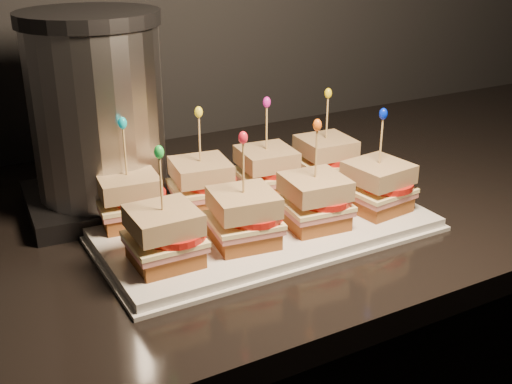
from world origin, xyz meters
TOP-DOWN VIEW (x-y plane):
  - cabinet at (-0.50, 1.64)m, footprint 2.54×0.70m
  - granite_slab at (-0.50, 1.64)m, footprint 2.58×0.74m
  - platter at (-0.87, 1.55)m, footprint 0.47×0.29m
  - platter_rim at (-0.87, 1.55)m, footprint 0.48×0.30m
  - sandwich_0_bread_bot at (-1.04, 1.62)m, footprint 0.09×0.09m
  - sandwich_0_ham at (-1.04, 1.62)m, footprint 0.10×0.09m
  - sandwich_0_cheese at (-1.04, 1.62)m, footprint 0.10×0.10m
  - sandwich_0_tomato at (-1.02, 1.61)m, footprint 0.08×0.08m
  - sandwich_0_bread_top at (-1.04, 1.62)m, footprint 0.09×0.09m
  - sandwich_0_pick at (-1.04, 1.62)m, footprint 0.00×0.00m
  - sandwich_0_frill at (-1.04, 1.62)m, footprint 0.01×0.01m
  - sandwich_1_bread_bot at (-0.92, 1.62)m, footprint 0.09×0.09m
  - sandwich_1_ham at (-0.92, 1.62)m, footprint 0.10×0.10m
  - sandwich_1_cheese at (-0.92, 1.62)m, footprint 0.10×0.10m
  - sandwich_1_tomato at (-0.91, 1.61)m, footprint 0.08×0.08m
  - sandwich_1_bread_top at (-0.92, 1.62)m, footprint 0.09×0.09m
  - sandwich_1_pick at (-0.92, 1.62)m, footprint 0.00×0.00m
  - sandwich_1_frill at (-0.92, 1.62)m, footprint 0.01×0.01m
  - sandwich_2_bread_bot at (-0.81, 1.62)m, footprint 0.09×0.09m
  - sandwich_2_ham at (-0.81, 1.62)m, footprint 0.10×0.09m
  - sandwich_2_cheese at (-0.81, 1.62)m, footprint 0.10×0.09m
  - sandwich_2_tomato at (-0.80, 1.61)m, footprint 0.08×0.08m
  - sandwich_2_bread_top at (-0.81, 1.62)m, footprint 0.09×0.09m
  - sandwich_2_pick at (-0.81, 1.62)m, footprint 0.00×0.00m
  - sandwich_2_frill at (-0.81, 1.62)m, footprint 0.01×0.01m
  - sandwich_3_bread_bot at (-0.70, 1.62)m, footprint 0.08×0.08m
  - sandwich_3_ham at (-0.70, 1.62)m, footprint 0.09×0.09m
  - sandwich_3_cheese at (-0.70, 1.62)m, footprint 0.09×0.09m
  - sandwich_3_tomato at (-0.69, 1.61)m, footprint 0.08×0.08m
  - sandwich_3_bread_top at (-0.70, 1.62)m, footprint 0.09×0.09m
  - sandwich_3_pick at (-0.70, 1.62)m, footprint 0.00×0.00m
  - sandwich_3_frill at (-0.70, 1.62)m, footprint 0.01×0.01m
  - sandwich_4_bread_bot at (-1.04, 1.48)m, footprint 0.08×0.08m
  - sandwich_4_ham at (-1.04, 1.48)m, footprint 0.09×0.08m
  - sandwich_4_cheese at (-1.04, 1.48)m, footprint 0.09×0.09m
  - sandwich_4_tomato at (-1.02, 1.48)m, footprint 0.08×0.08m
  - sandwich_4_bread_top at (-1.04, 1.48)m, footprint 0.08×0.08m
  - sandwich_4_pick at (-1.04, 1.48)m, footprint 0.00×0.00m
  - sandwich_4_frill at (-1.04, 1.48)m, footprint 0.01×0.01m
  - sandwich_5_bread_bot at (-0.92, 1.48)m, footprint 0.09×0.09m
  - sandwich_5_ham at (-0.92, 1.48)m, footprint 0.10×0.10m
  - sandwich_5_cheese at (-0.92, 1.48)m, footprint 0.10×0.10m
  - sandwich_5_tomato at (-0.91, 1.48)m, footprint 0.08×0.08m
  - sandwich_5_bread_top at (-0.92, 1.48)m, footprint 0.09×0.09m
  - sandwich_5_pick at (-0.92, 1.48)m, footprint 0.00×0.00m
  - sandwich_5_frill at (-0.92, 1.48)m, footprint 0.01×0.01m
  - sandwich_6_bread_bot at (-0.81, 1.48)m, footprint 0.09×0.09m
  - sandwich_6_ham at (-0.81, 1.48)m, footprint 0.10×0.09m
  - sandwich_6_cheese at (-0.81, 1.48)m, footprint 0.10×0.09m
  - sandwich_6_tomato at (-0.80, 1.48)m, footprint 0.08×0.08m
  - sandwich_6_bread_top at (-0.81, 1.48)m, footprint 0.09×0.09m
  - sandwich_6_pick at (-0.81, 1.48)m, footprint 0.00×0.00m
  - sandwich_6_frill at (-0.81, 1.48)m, footprint 0.01×0.01m
  - sandwich_7_bread_bot at (-0.70, 1.48)m, footprint 0.09×0.09m
  - sandwich_7_ham at (-0.70, 1.48)m, footprint 0.10×0.09m
  - sandwich_7_cheese at (-0.70, 1.48)m, footprint 0.10×0.10m
  - sandwich_7_tomato at (-0.69, 1.48)m, footprint 0.08×0.08m
  - sandwich_7_bread_top at (-0.70, 1.48)m, footprint 0.09×0.09m
  - sandwich_7_pick at (-0.70, 1.48)m, footprint 0.00×0.00m
  - sandwich_7_frill at (-0.70, 1.48)m, footprint 0.01×0.01m
  - appliance_base at (-1.04, 1.72)m, footprint 0.25×0.21m
  - appliance_body at (-1.04, 1.72)m, footprint 0.20×0.20m
  - appliance_lid at (-1.04, 1.72)m, footprint 0.20×0.20m
  - appliance at (-1.04, 1.72)m, footprint 0.23×0.20m

SIDE VIEW (x-z plane):
  - cabinet at x=-0.50m, z-range 0.00..0.90m
  - granite_slab at x=-0.50m, z-range 0.90..0.94m
  - platter_rim at x=-0.87m, z-range 0.94..0.95m
  - platter at x=-0.87m, z-range 0.94..0.96m
  - appliance_base at x=-1.04m, z-range 0.94..0.97m
  - sandwich_0_bread_bot at x=-1.04m, z-range 0.96..0.98m
  - sandwich_1_bread_bot at x=-0.92m, z-range 0.96..0.98m
  - sandwich_2_bread_bot at x=-0.81m, z-range 0.96..0.98m
  - sandwich_3_bread_bot at x=-0.70m, z-range 0.96..0.98m
  - sandwich_4_bread_bot at x=-1.04m, z-range 0.96..0.98m
  - sandwich_5_bread_bot at x=-0.92m, z-range 0.96..0.98m
  - sandwich_6_bread_bot at x=-0.81m, z-range 0.96..0.98m
  - sandwich_7_bread_bot at x=-0.70m, z-range 0.96..0.98m
  - sandwich_0_ham at x=-1.04m, z-range 0.98..0.99m
  - sandwich_1_ham at x=-0.92m, z-range 0.98..0.99m
  - sandwich_2_ham at x=-0.81m, z-range 0.98..0.99m
  - sandwich_3_ham at x=-0.70m, z-range 0.98..0.99m
  - sandwich_4_ham at x=-1.04m, z-range 0.98..0.99m
  - sandwich_5_ham at x=-0.92m, z-range 0.98..0.99m
  - sandwich_6_ham at x=-0.81m, z-range 0.98..0.99m
  - sandwich_7_ham at x=-0.70m, z-range 0.98..0.99m
  - sandwich_0_cheese at x=-1.04m, z-range 0.99..0.99m
  - sandwich_1_cheese at x=-0.92m, z-range 0.99..0.99m
  - sandwich_2_cheese at x=-0.81m, z-range 0.99..0.99m
  - sandwich_3_cheese at x=-0.70m, z-range 0.99..0.99m
  - sandwich_4_cheese at x=-1.04m, z-range 0.99..0.99m
  - sandwich_5_cheese at x=-0.92m, z-range 0.99..0.99m
  - sandwich_6_cheese at x=-0.81m, z-range 0.99..0.99m
  - sandwich_7_cheese at x=-0.70m, z-range 0.99..0.99m
  - sandwich_0_tomato at x=-1.02m, z-range 0.99..1.00m
  - sandwich_1_tomato at x=-0.91m, z-range 0.99..1.00m
  - sandwich_2_tomato at x=-0.80m, z-range 0.99..1.00m
  - sandwich_3_tomato at x=-0.69m, z-range 0.99..1.00m
  - sandwich_4_tomato at x=-1.02m, z-range 0.99..1.00m
  - sandwich_5_tomato at x=-0.91m, z-range 0.99..1.00m
  - sandwich_6_tomato at x=-0.80m, z-range 0.99..1.00m
  - sandwich_7_tomato at x=-0.69m, z-range 0.99..1.00m
  - sandwich_0_bread_top at x=-1.04m, z-range 1.00..1.03m
  - sandwich_1_bread_top at x=-0.92m, z-range 1.00..1.03m
  - sandwich_2_bread_top at x=-0.81m, z-range 1.00..1.03m
  - sandwich_3_bread_top at x=-0.70m, z-range 1.00..1.03m
  - sandwich_4_bread_top at x=-1.04m, z-range 1.00..1.03m
  - sandwich_5_bread_top at x=-0.92m, z-range 1.00..1.03m
  - sandwich_6_bread_top at x=-0.81m, z-range 1.00..1.03m
  - sandwich_7_bread_top at x=-0.70m, z-range 1.00..1.03m
  - sandwich_0_pick at x=-1.04m, z-range 1.02..1.11m
  - sandwich_1_pick at x=-0.92m, z-range 1.02..1.11m
  - sandwich_2_pick at x=-0.81m, z-range 1.02..1.11m
  - sandwich_3_pick at x=-0.70m, z-range 1.02..1.11m
  - sandwich_4_pick at x=-1.04m, z-range 1.02..1.11m
  - sandwich_5_pick at x=-0.92m, z-range 1.02..1.11m
  - sandwich_6_pick at x=-0.81m, z-range 1.02..1.11m
  - sandwich_7_pick at x=-0.70m, z-range 1.02..1.11m
  - appliance at x=-1.04m, z-range 0.94..1.24m
  - appliance_body at x=-1.04m, z-range 0.97..1.22m
  - sandwich_0_frill at x=-1.04m, z-range 1.10..1.11m
  - sandwich_1_frill at x=-0.92m, z-range 1.10..1.11m
  - sandwich_2_frill at x=-0.81m, z-range 1.10..1.11m
  - sandwich_3_frill at x=-0.70m, z-range 1.10..1.11m
  - sandwich_4_frill at x=-1.04m, z-range 1.10..1.11m
  - sandwich_5_frill at x=-0.92m, z-range 1.10..1.11m
  - sandwich_6_frill at x=-0.81m, z-range 1.10..1.11m
  - sandwich_7_frill at x=-0.70m, z-range 1.10..1.11m
  - appliance_lid at x=-1.04m, z-range 1.22..1.24m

